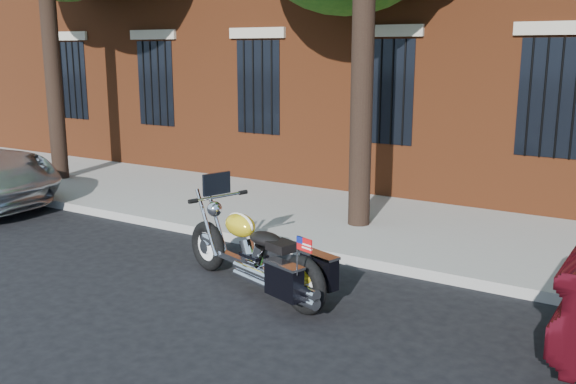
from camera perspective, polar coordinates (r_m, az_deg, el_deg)
The scene contains 4 objects.
ground at distance 8.74m, azimuth -5.15°, elevation -7.60°, with size 120.00×120.00×0.00m, color black.
curb at distance 9.79m, azimuth -0.27°, elevation -4.86°, with size 40.00×0.16×0.15m, color gray.
sidewalk at distance 11.36m, azimuth 4.80°, elevation -2.44°, with size 40.00×3.60×0.15m, color gray.
motorcycle at distance 8.01m, azimuth -2.69°, elevation -5.82°, with size 2.60×1.35×1.41m.
Camera 1 is at (4.99, -6.52, 3.00)m, focal length 40.00 mm.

